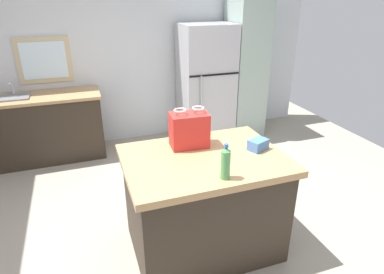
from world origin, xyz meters
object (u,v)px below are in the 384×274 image
(shopping_bag, at_px, (189,130))
(small_box, at_px, (258,145))
(tall_cabinet, at_px, (245,69))
(kitchen_island, at_px, (204,203))
(refrigerator, at_px, (206,84))
(bottle, at_px, (225,163))

(shopping_bag, relative_size, small_box, 2.14)
(tall_cabinet, xyz_separation_m, shopping_bag, (-1.61, -2.05, 0.03))
(kitchen_island, xyz_separation_m, shopping_bag, (-0.05, 0.24, 0.60))
(refrigerator, xyz_separation_m, tall_cabinet, (0.65, 0.00, 0.17))
(shopping_bag, xyz_separation_m, bottle, (0.07, -0.59, -0.03))
(kitchen_island, distance_m, shopping_bag, 0.64)
(kitchen_island, height_order, refrigerator, refrigerator)
(kitchen_island, bearing_deg, small_box, -2.51)
(small_box, height_order, bottle, bottle)
(kitchen_island, xyz_separation_m, bottle, (0.02, -0.36, 0.57))
(kitchen_island, xyz_separation_m, tall_cabinet, (1.56, 2.28, 0.57))
(kitchen_island, xyz_separation_m, refrigerator, (0.92, 2.28, 0.40))
(kitchen_island, relative_size, tall_cabinet, 0.63)
(refrigerator, height_order, small_box, refrigerator)
(refrigerator, distance_m, tall_cabinet, 0.67)
(refrigerator, relative_size, small_box, 10.79)
(refrigerator, distance_m, bottle, 2.79)
(small_box, bearing_deg, kitchen_island, 177.49)
(tall_cabinet, relative_size, small_box, 12.91)
(refrigerator, bearing_deg, tall_cabinet, 0.02)
(kitchen_island, bearing_deg, tall_cabinet, 55.64)
(refrigerator, bearing_deg, small_box, -100.83)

